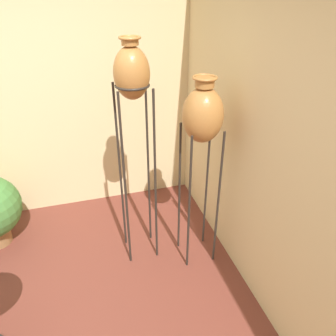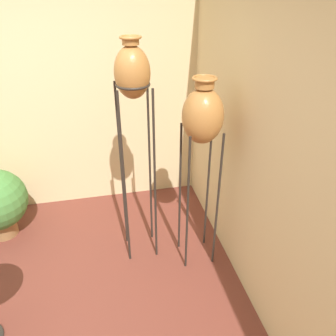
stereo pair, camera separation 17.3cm
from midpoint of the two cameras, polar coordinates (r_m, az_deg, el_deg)
wall_back at (r=3.65m, az=-27.02°, el=11.24°), size 7.65×0.06×2.70m
wall_right at (r=2.21m, az=17.80°, el=2.23°), size 0.06×7.65×2.70m
vase_stand_tall at (r=2.54m, az=-8.27°, el=14.57°), size 0.28×0.28×1.99m
vase_stand_medium at (r=2.56m, az=4.11°, el=8.64°), size 0.32×0.32×1.72m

